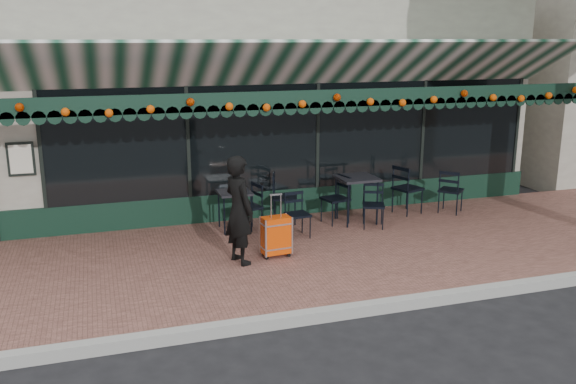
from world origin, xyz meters
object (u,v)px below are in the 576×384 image
object	(u,v)px
chair_a_right	(408,189)
chair_b_left	(248,208)
chair_a_left	(335,199)
chair_a_extra	(451,191)
chair_b_right	(285,198)
chair_b_front	(298,215)
cafe_table_b	(234,195)
cafe_table_a	(357,181)
chair_a_front	(373,206)
woman	(239,210)
suitcase	(276,236)

from	to	relation	value
chair_a_right	chair_b_left	world-z (taller)	chair_a_right
chair_a_left	chair_a_right	xyz separation A→B (m)	(1.54, 0.16, 0.04)
chair_a_extra	chair_b_right	xyz separation A→B (m)	(-3.20, 0.35, 0.03)
chair_b_left	chair_b_front	distance (m)	0.91
chair_a_right	cafe_table_b	bearing A→B (deg)	72.55
cafe_table_a	chair_a_front	xyz separation A→B (m)	(0.15, -0.40, -0.36)
woman	chair_b_front	world-z (taller)	woman
chair_a_right	chair_b_right	distance (m)	2.40
chair_b_left	chair_b_front	world-z (taller)	chair_b_left
chair_a_left	chair_a_extra	world-z (taller)	chair_a_left
cafe_table_b	chair_b_left	distance (m)	0.32
cafe_table_a	chair_a_right	world-z (taller)	chair_a_right
woman	cafe_table_a	bearing A→B (deg)	-79.89
cafe_table_b	chair_b_right	size ratio (longest dim) A/B	0.75
cafe_table_a	chair_a_front	size ratio (longest dim) A/B	1.07
cafe_table_b	chair_a_extra	bearing A→B (deg)	-2.48
woman	chair_b_front	xyz separation A→B (m)	(1.19, 0.85, -0.43)
woman	chair_b_left	xyz separation A→B (m)	(0.48, 1.41, -0.39)
chair_a_front	chair_b_left	distance (m)	2.20
suitcase	chair_a_left	world-z (taller)	suitcase
chair_a_front	cafe_table_b	bearing A→B (deg)	-171.89
suitcase	chair_a_extra	size ratio (longest dim) A/B	1.16
chair_b_right	chair_b_front	xyz separation A→B (m)	(-0.05, -0.88, -0.08)
suitcase	chair_a_extra	xyz separation A→B (m)	(3.86, 1.32, 0.10)
cafe_table_b	chair_a_front	size ratio (longest dim) A/B	0.88
cafe_table_a	chair_a_extra	world-z (taller)	chair_a_extra
suitcase	cafe_table_b	distance (m)	1.56
chair_a_left	chair_a_extra	distance (m)	2.35
chair_a_left	chair_b_right	world-z (taller)	chair_b_right
chair_a_left	chair_b_front	size ratio (longest dim) A/B	1.14
suitcase	chair_b_right	bearing A→B (deg)	62.61
woman	chair_b_right	xyz separation A→B (m)	(1.24, 1.74, -0.35)
woman	chair_a_extra	distance (m)	4.67
chair_a_right	chair_a_left	bearing A→B (deg)	78.15
cafe_table_b	chair_b_left	size ratio (longest dim) A/B	0.81
woman	chair_a_front	size ratio (longest dim) A/B	2.07
chair_a_extra	chair_a_left	bearing A→B (deg)	46.37
cafe_table_a	chair_b_front	distance (m)	1.43
chair_a_left	chair_b_front	xyz separation A→B (m)	(-0.90, -0.57, -0.05)
chair_b_right	chair_a_right	bearing A→B (deg)	-74.82
suitcase	chair_a_front	distance (m)	2.24
suitcase	chair_b_front	bearing A→B (deg)	46.35
chair_b_left	chair_b_right	distance (m)	0.83
cafe_table_b	chair_b_front	bearing A→B (deg)	-38.10
chair_a_front	suitcase	bearing A→B (deg)	-133.87
cafe_table_a	chair_a_right	xyz separation A→B (m)	(1.15, 0.22, -0.28)
chair_b_left	chair_a_left	bearing A→B (deg)	76.01
chair_a_left	chair_a_front	distance (m)	0.71
chair_a_extra	chair_b_front	size ratio (longest dim) A/B	1.11
woman	chair_a_front	world-z (taller)	woman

